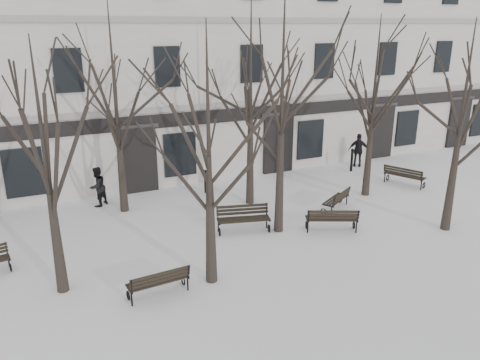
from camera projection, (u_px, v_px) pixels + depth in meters
ground at (302, 250)px, 15.50m from camera, size 100.00×100.00×0.00m
building at (176, 56)px, 24.92m from camera, size 40.40×10.20×11.40m
tree_0 at (43, 141)px, 11.78m from camera, size 4.83×4.83×6.90m
tree_1 at (208, 128)px, 12.20m from camera, size 5.08×5.08×7.25m
tree_2 at (283, 81)px, 15.26m from camera, size 5.99×5.99×8.56m
tree_3 at (464, 104)px, 15.65m from camera, size 5.13×5.13×7.33m
tree_4 at (114, 85)px, 17.20m from camera, size 5.60×5.60×8.00m
tree_5 at (251, 75)px, 17.94m from camera, size 5.89×5.89×8.41m
tree_6 at (375, 87)px, 19.08m from camera, size 5.26×5.26×7.52m
bench_1 at (159, 281)px, 12.71m from camera, size 1.73×0.74×0.85m
bench_2 at (332, 219)px, 16.72m from camera, size 1.91×1.37×0.92m
bench_3 at (243, 218)px, 16.75m from camera, size 1.98×1.15×0.95m
bench_4 at (337, 199)px, 18.74m from camera, size 1.68×1.33×0.82m
bench_5 at (404, 175)px, 21.56m from camera, size 1.34×1.90×0.92m
bollard_a at (205, 180)px, 20.60m from camera, size 0.14×0.14×1.07m
bollard_b at (352, 159)px, 23.65m from camera, size 0.15×0.15×1.19m
pedestrian_b at (99, 206)px, 19.30m from camera, size 1.02×0.99×1.65m
pedestrian_c at (357, 166)px, 24.64m from camera, size 1.08×0.96×1.76m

